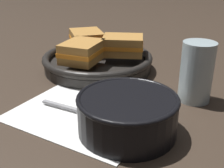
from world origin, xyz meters
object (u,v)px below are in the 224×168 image
at_px(soup_bowl, 127,112).
at_px(sandwich_near_right, 82,52).
at_px(sandwich_near_left, 87,39).
at_px(skillet, 98,61).
at_px(spoon, 99,116).
at_px(sandwich_far_left, 123,45).
at_px(drinking_glass, 196,72).

distance_m(soup_bowl, sandwich_near_right, 0.26).
bearing_deg(sandwich_near_left, skillet, -30.84).
distance_m(spoon, sandwich_near_right, 0.21).
height_order(soup_bowl, sandwich_far_left, sandwich_far_left).
xyz_separation_m(skillet, drinking_glass, (0.26, -0.06, 0.04)).
xyz_separation_m(soup_bowl, spoon, (-0.06, 0.01, -0.03)).
distance_m(sandwich_near_left, sandwich_near_right, 0.11).
height_order(skillet, drinking_glass, drinking_glass).
relative_size(soup_bowl, sandwich_near_left, 1.26).
relative_size(skillet, sandwich_far_left, 3.02).
height_order(spoon, sandwich_near_left, sandwich_near_left).
bearing_deg(skillet, sandwich_near_left, 149.16).
bearing_deg(drinking_glass, spoon, -128.07).
relative_size(sandwich_near_left, sandwich_far_left, 1.03).
distance_m(skillet, sandwich_near_left, 0.08).
xyz_separation_m(sandwich_near_left, drinking_glass, (0.32, -0.09, -0.01)).
xyz_separation_m(skillet, sandwich_far_left, (0.06, 0.03, 0.04)).
distance_m(skillet, sandwich_near_right, 0.08).
distance_m(sandwich_far_left, drinking_glass, 0.22).
bearing_deg(spoon, sandwich_near_left, 125.87).
bearing_deg(drinking_glass, soup_bowl, -111.34).
bearing_deg(spoon, skillet, 120.62).
bearing_deg(sandwich_near_left, spoon, -53.13).
bearing_deg(drinking_glass, sandwich_near_right, -178.35).
bearing_deg(drinking_glass, sandwich_near_left, 164.00).
xyz_separation_m(sandwich_near_right, sandwich_far_left, (0.06, 0.09, 0.00)).
distance_m(spoon, sandwich_near_left, 0.32).
xyz_separation_m(sandwich_near_left, sandwich_near_right, (0.05, -0.10, 0.00)).
relative_size(sandwich_near_right, drinking_glass, 0.93).
xyz_separation_m(sandwich_far_left, drinking_glass, (0.20, -0.09, -0.01)).
bearing_deg(spoon, soup_bowl, -9.86).
bearing_deg(sandwich_near_left, drinking_glass, -16.00).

